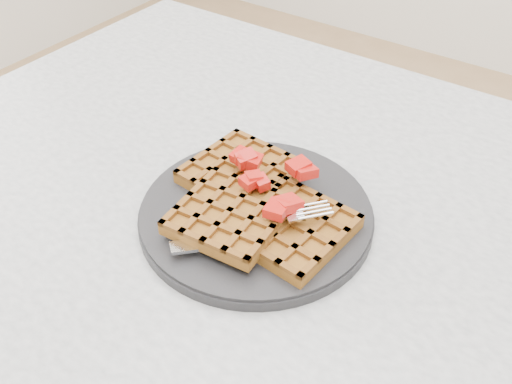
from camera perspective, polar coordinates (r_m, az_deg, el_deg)
table at (r=0.71m, az=6.79°, el=-10.98°), size 1.20×0.80×0.75m
plate at (r=0.64m, az=0.00°, el=-2.20°), size 0.26×0.26×0.02m
waffles at (r=0.62m, az=-0.19°, el=-1.08°), size 0.22×0.19×0.03m
strawberry_pile at (r=0.61m, az=0.00°, el=1.01°), size 0.15×0.15×0.02m
fork at (r=0.59m, az=0.77°, el=-4.21°), size 0.13×0.15×0.02m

